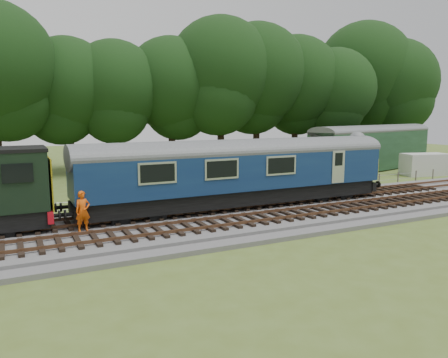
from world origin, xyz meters
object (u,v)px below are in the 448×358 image
caravan (425,164)px  dmu_railcar (240,167)px  parked_coach (373,145)px  worker (83,211)px

caravan → dmu_railcar: bearing=-151.3°
parked_coach → caravan: bearing=-86.0°
worker → parked_coach: parked_coach is taller
worker → caravan: worker is taller
parked_coach → worker: bearing=-171.9°
dmu_railcar → caravan: size_ratio=4.51×
worker → parked_coach: 31.75m
dmu_railcar → worker: 8.92m
parked_coach → dmu_railcar: bearing=-167.0°
worker → caravan: size_ratio=0.46×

